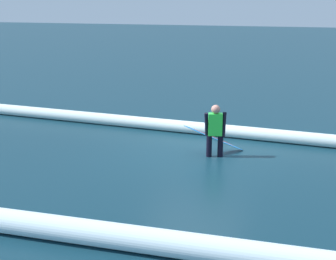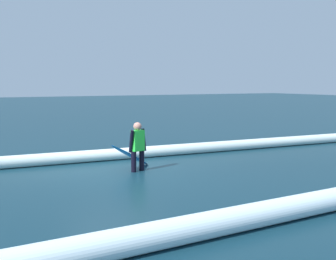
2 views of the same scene
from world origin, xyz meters
TOP-DOWN VIEW (x-y plane):
  - ground_plane at (0.00, 0.00)m, footprint 120.33×120.33m
  - surfer at (-0.55, 0.18)m, footprint 0.50×0.33m
  - surfboard at (-0.47, -0.12)m, footprint 1.57×1.10m
  - wave_crest_foreground at (0.37, -1.73)m, footprint 21.69×1.71m
  - wave_crest_midground at (-0.08, 5.15)m, footprint 24.09×1.08m

SIDE VIEW (x-z plane):
  - ground_plane at x=0.00m, z-range 0.00..0.00m
  - wave_crest_foreground at x=0.37m, z-range 0.00..0.36m
  - wave_crest_midground at x=-0.08m, z-range 0.00..0.42m
  - surfboard at x=-0.47m, z-range -0.02..0.80m
  - surfer at x=-0.55m, z-range 0.07..1.40m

